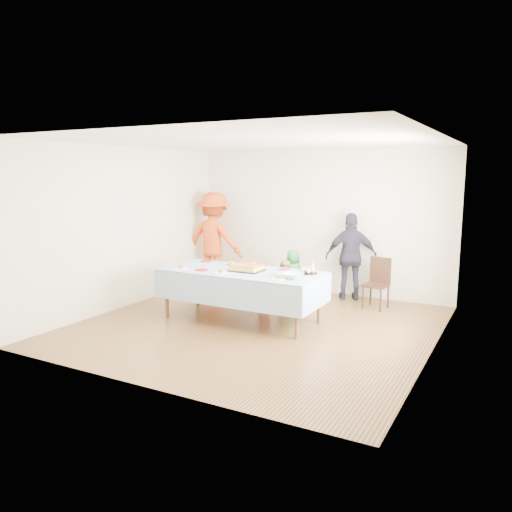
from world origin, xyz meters
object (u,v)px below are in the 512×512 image
at_px(party_table, 241,274).
at_px(adult_left, 214,239).
at_px(dining_chair, 378,280).
at_px(birthday_cake, 246,268).

height_order(party_table, adult_left, adult_left).
distance_m(party_table, adult_left, 2.54).
bearing_deg(adult_left, dining_chair, 176.95).
bearing_deg(adult_left, birthday_cake, 133.20).
height_order(birthday_cake, adult_left, adult_left).
xyz_separation_m(dining_chair, adult_left, (-3.36, 0.12, 0.47)).
xyz_separation_m(birthday_cake, adult_left, (-1.79, 1.84, 0.12)).
bearing_deg(dining_chair, birthday_cake, -123.91).
relative_size(party_table, birthday_cake, 5.09).
bearing_deg(dining_chair, party_table, -125.02).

